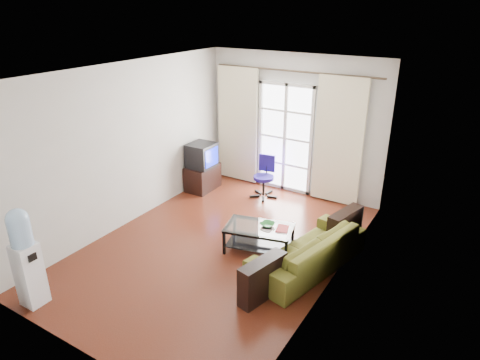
% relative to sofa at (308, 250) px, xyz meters
% --- Properties ---
extents(floor, '(5.20, 5.20, 0.00)m').
position_rel_sofa_xyz_m(floor, '(-1.39, -0.20, -0.28)').
color(floor, '#5E2716').
rests_on(floor, ground).
extents(ceiling, '(5.20, 5.20, 0.00)m').
position_rel_sofa_xyz_m(ceiling, '(-1.39, -0.20, 2.42)').
color(ceiling, white).
rests_on(ceiling, wall_back).
extents(wall_back, '(3.60, 0.02, 2.70)m').
position_rel_sofa_xyz_m(wall_back, '(-1.39, 2.40, 1.07)').
color(wall_back, beige).
rests_on(wall_back, floor).
extents(wall_front, '(3.60, 0.02, 2.70)m').
position_rel_sofa_xyz_m(wall_front, '(-1.39, -2.80, 1.07)').
color(wall_front, beige).
rests_on(wall_front, floor).
extents(wall_left, '(0.02, 5.20, 2.70)m').
position_rel_sofa_xyz_m(wall_left, '(-3.19, -0.20, 1.07)').
color(wall_left, beige).
rests_on(wall_left, floor).
extents(wall_right, '(0.02, 5.20, 2.70)m').
position_rel_sofa_xyz_m(wall_right, '(0.41, -0.20, 1.07)').
color(wall_right, beige).
rests_on(wall_right, floor).
extents(french_door, '(1.16, 0.06, 2.15)m').
position_rel_sofa_xyz_m(french_door, '(-1.54, 2.35, 0.80)').
color(french_door, white).
rests_on(french_door, wall_back).
extents(curtain_rod, '(3.30, 0.04, 0.04)m').
position_rel_sofa_xyz_m(curtain_rod, '(-1.39, 2.30, 2.10)').
color(curtain_rod, '#4C3F2D').
rests_on(curtain_rod, wall_back).
extents(curtain_left, '(0.90, 0.07, 2.35)m').
position_rel_sofa_xyz_m(curtain_left, '(-2.59, 2.28, 0.92)').
color(curtain_left, beige).
rests_on(curtain_left, curtain_rod).
extents(curtain_right, '(0.90, 0.07, 2.35)m').
position_rel_sofa_xyz_m(curtain_right, '(-0.44, 2.28, 0.92)').
color(curtain_right, beige).
rests_on(curtain_right, curtain_rod).
extents(radiator, '(0.64, 0.12, 0.64)m').
position_rel_sofa_xyz_m(radiator, '(-0.59, 2.30, 0.05)').
color(radiator, gray).
rests_on(radiator, floor).
extents(sofa, '(2.25, 1.61, 0.56)m').
position_rel_sofa_xyz_m(sofa, '(0.00, 0.00, 0.00)').
color(sofa, brown).
rests_on(sofa, floor).
extents(coffee_table, '(1.12, 0.80, 0.41)m').
position_rel_sofa_xyz_m(coffee_table, '(-0.81, 0.02, -0.02)').
color(coffee_table, silver).
rests_on(coffee_table, floor).
extents(bowl, '(0.27, 0.27, 0.05)m').
position_rel_sofa_xyz_m(bowl, '(-0.71, 0.11, 0.16)').
color(bowl, '#2E7E3D').
rests_on(bowl, coffee_table).
extents(book, '(0.30, 0.33, 0.02)m').
position_rel_sofa_xyz_m(book, '(-0.56, 0.11, 0.14)').
color(book, maroon).
rests_on(book, coffee_table).
extents(remote, '(0.15, 0.09, 0.02)m').
position_rel_sofa_xyz_m(remote, '(-0.68, 0.04, 0.14)').
color(remote, black).
rests_on(remote, coffee_table).
extents(tv_stand, '(0.47, 0.70, 0.51)m').
position_rel_sofa_xyz_m(tv_stand, '(-2.93, 1.47, -0.03)').
color(tv_stand, black).
rests_on(tv_stand, floor).
extents(crt_tv, '(0.53, 0.52, 0.47)m').
position_rel_sofa_xyz_m(crt_tv, '(-2.93, 1.44, 0.46)').
color(crt_tv, black).
rests_on(crt_tv, tv_stand).
extents(task_chair, '(0.63, 0.63, 0.81)m').
position_rel_sofa_xyz_m(task_chair, '(-1.69, 1.81, -0.04)').
color(task_chair, black).
rests_on(task_chair, floor).
extents(water_cooler, '(0.29, 0.27, 1.33)m').
position_rel_sofa_xyz_m(water_cooler, '(-2.64, -2.55, 0.42)').
color(water_cooler, white).
rests_on(water_cooler, floor).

